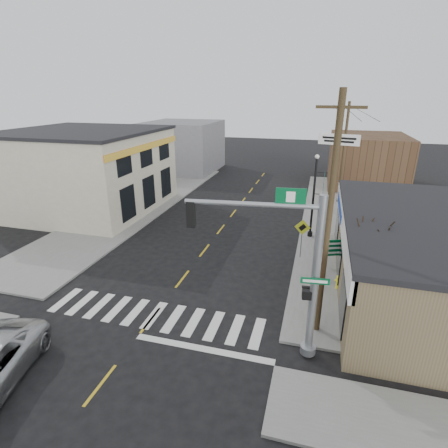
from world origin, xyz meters
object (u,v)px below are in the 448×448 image
(fire_hydrant, at_px, (338,281))
(utility_pole_far, at_px, (344,153))
(guide_sign, at_px, (335,252))
(traffic_signal_pole, at_px, (294,260))
(lamp_post, at_px, (315,190))
(dance_center_sign, at_px, (338,152))
(bare_tree, at_px, (375,227))
(utility_pole_near, at_px, (328,220))

(fire_hydrant, xyz_separation_m, utility_pole_far, (0.46, 16.63, 4.27))
(guide_sign, xyz_separation_m, utility_pole_far, (0.76, 15.71, 2.99))
(traffic_signal_pole, height_order, lamp_post, traffic_signal_pole)
(guide_sign, bearing_deg, lamp_post, 80.39)
(guide_sign, xyz_separation_m, dance_center_sign, (0.08, 12.18, 3.56))
(guide_sign, distance_m, lamp_post, 6.55)
(guide_sign, bearing_deg, bare_tree, -75.31)
(bare_tree, xyz_separation_m, utility_pole_near, (-2.19, -2.78, 1.08))
(guide_sign, height_order, utility_pole_far, utility_pole_far)
(utility_pole_near, height_order, utility_pole_far, utility_pole_near)
(lamp_post, bearing_deg, dance_center_sign, 70.96)
(dance_center_sign, bearing_deg, lamp_post, -90.65)
(traffic_signal_pole, relative_size, bare_tree, 1.32)
(lamp_post, height_order, bare_tree, lamp_post)
(fire_hydrant, bearing_deg, dance_center_sign, 90.97)
(dance_center_sign, xyz_separation_m, bare_tree, (1.41, -14.15, -1.19))
(dance_center_sign, xyz_separation_m, utility_pole_near, (-0.78, -16.93, -0.11))
(lamp_post, xyz_separation_m, dance_center_sign, (1.47, 6.02, 1.81))
(fire_hydrant, relative_size, utility_pole_near, 0.08)
(fire_hydrant, distance_m, utility_pole_far, 17.18)
(lamp_post, distance_m, dance_center_sign, 6.45)
(guide_sign, bearing_deg, traffic_signal_pole, -128.11)
(utility_pole_near, bearing_deg, fire_hydrant, 78.94)
(bare_tree, bearing_deg, utility_pole_near, -128.25)
(dance_center_sign, height_order, utility_pole_far, utility_pole_far)
(fire_hydrant, xyz_separation_m, utility_pole_near, (-1.00, -3.83, 4.72))
(traffic_signal_pole, relative_size, fire_hydrant, 8.70)
(lamp_post, xyz_separation_m, utility_pole_far, (2.15, 9.55, 1.25))
(guide_sign, distance_m, fire_hydrant, 1.60)
(lamp_post, relative_size, dance_center_sign, 0.85)
(bare_tree, bearing_deg, traffic_signal_pole, -126.58)
(fire_hydrant, xyz_separation_m, lamp_post, (-1.69, 7.09, 3.02))
(traffic_signal_pole, bearing_deg, utility_pole_near, 49.68)
(guide_sign, distance_m, bare_tree, 3.42)
(lamp_post, height_order, utility_pole_near, utility_pole_near)
(traffic_signal_pole, distance_m, utility_pole_near, 2.28)
(lamp_post, relative_size, utility_pole_far, 0.65)
(fire_hydrant, bearing_deg, utility_pole_near, -104.65)
(lamp_post, distance_m, bare_tree, 8.65)
(guide_sign, bearing_deg, dance_center_sign, 67.26)
(traffic_signal_pole, relative_size, utility_pole_far, 0.74)
(lamp_post, relative_size, utility_pole_near, 0.59)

